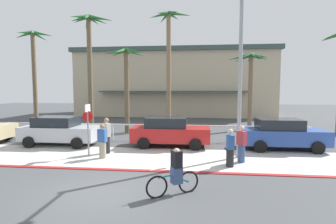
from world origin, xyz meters
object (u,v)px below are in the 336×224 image
(palm_tree_1, at_px, (90,44))
(car_red_2, at_px, (170,131))
(palm_tree_3, at_px, (169,46))
(pedestrian_3, at_px, (107,137))
(stop_sign_bike_lane, at_px, (88,123))
(pedestrian_0, at_px, (241,146))
(pedestrian_1, at_px, (230,150))
(palm_tree_2, at_px, (126,69))
(cyclist_teal_0, at_px, (175,173))
(streetlight_curb, at_px, (241,68))
(palm_tree_4, at_px, (250,70))
(pedestrian_2, at_px, (103,143))
(car_blue_3, at_px, (282,134))
(palm_tree_0, at_px, (34,59))
(car_silver_1, at_px, (60,131))

(palm_tree_1, xyz_separation_m, car_red_2, (6.57, -4.67, -5.85))
(palm_tree_3, relative_size, pedestrian_3, 5.09)
(car_red_2, bearing_deg, stop_sign_bike_lane, -144.32)
(car_red_2, height_order, pedestrian_0, car_red_2)
(pedestrian_1, xyz_separation_m, pedestrian_3, (-5.98, 1.72, 0.11))
(palm_tree_2, relative_size, pedestrian_3, 3.44)
(stop_sign_bike_lane, distance_m, palm_tree_3, 10.60)
(pedestrian_0, relative_size, pedestrian_3, 0.91)
(palm_tree_2, distance_m, pedestrian_1, 11.34)
(palm_tree_3, bearing_deg, cyclist_teal_0, -83.09)
(palm_tree_1, relative_size, pedestrian_0, 5.30)
(streetlight_curb, distance_m, palm_tree_4, 9.61)
(pedestrian_2, height_order, pedestrian_3, pedestrian_3)
(palm_tree_1, bearing_deg, palm_tree_2, -3.48)
(palm_tree_2, distance_m, palm_tree_3, 3.91)
(palm_tree_3, relative_size, pedestrian_0, 5.60)
(stop_sign_bike_lane, relative_size, pedestrian_0, 1.53)
(car_blue_3, bearing_deg, car_red_2, 178.81)
(palm_tree_0, height_order, pedestrian_2, palm_tree_0)
(cyclist_teal_0, bearing_deg, car_silver_1, 138.37)
(car_blue_3, distance_m, pedestrian_2, 9.51)
(car_red_2, xyz_separation_m, pedestrian_3, (-3.04, -2.01, -0.01))
(streetlight_curb, distance_m, pedestrian_1, 3.83)
(palm_tree_2, height_order, pedestrian_3, palm_tree_2)
(palm_tree_3, xyz_separation_m, pedestrian_0, (4.25, -9.16, -5.87))
(car_red_2, distance_m, pedestrian_0, 4.61)
(stop_sign_bike_lane, xyz_separation_m, pedestrian_3, (0.69, 0.67, -0.81))
(palm_tree_2, distance_m, palm_tree_4, 9.81)
(palm_tree_1, bearing_deg, car_red_2, -35.41)
(cyclist_teal_0, bearing_deg, car_red_2, 97.22)
(car_silver_1, bearing_deg, streetlight_curb, -11.19)
(car_silver_1, bearing_deg, pedestrian_3, -25.67)
(palm_tree_2, xyz_separation_m, palm_tree_4, (9.49, 2.50, -0.04))
(stop_sign_bike_lane, bearing_deg, palm_tree_2, 90.00)
(palm_tree_1, xyz_separation_m, car_blue_3, (12.73, -4.80, -5.85))
(streetlight_curb, height_order, palm_tree_1, palm_tree_1)
(palm_tree_2, height_order, palm_tree_3, palm_tree_3)
(car_silver_1, distance_m, pedestrian_2, 4.38)
(streetlight_curb, xyz_separation_m, palm_tree_1, (-10.11, 7.01, 2.44))
(cyclist_teal_0, bearing_deg, streetlight_curb, 59.52)
(palm_tree_2, xyz_separation_m, pedestrian_0, (7.26, -7.46, -4.04))
(stop_sign_bike_lane, height_order, pedestrian_0, stop_sign_bike_lane)
(palm_tree_1, distance_m, palm_tree_4, 12.70)
(palm_tree_4, bearing_deg, pedestrian_3, -134.36)
(palm_tree_4, bearing_deg, palm_tree_1, -169.33)
(stop_sign_bike_lane, bearing_deg, pedestrian_0, -2.29)
(palm_tree_1, bearing_deg, palm_tree_3, 14.63)
(palm_tree_3, height_order, car_silver_1, palm_tree_3)
(car_silver_1, bearing_deg, palm_tree_3, 48.84)
(pedestrian_3, bearing_deg, palm_tree_3, 74.20)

